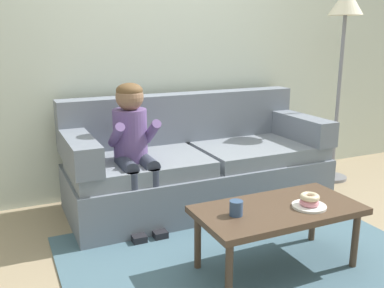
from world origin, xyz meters
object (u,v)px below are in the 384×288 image
Objects in this scene: toy_controller at (306,224)px; mug at (236,208)px; person_child at (133,141)px; donut at (309,202)px; couch at (197,165)px; floor_lamp at (345,24)px; coffee_table at (278,214)px.

mug is at bearing -125.35° from toy_controller.
person_child is 1.36m from donut.
toy_controller is (0.55, -0.82, -0.31)m from couch.
mug is at bearing -73.05° from person_child.
floor_lamp is (0.99, 0.81, 1.52)m from toy_controller.
person_child is at bearing 120.95° from coffee_table.
mug is 0.05× the size of floor_lamp.
donut is at bearing -99.61° from toy_controller.
floor_lamp is (1.38, 1.29, 1.10)m from donut.
mug is (-0.30, 0.00, 0.09)m from coffee_table.
coffee_table is 0.93× the size of person_child.
coffee_table is at bearing -142.17° from floor_lamp.
floor_lamp reaches higher than person_child.
coffee_table is at bearing 154.92° from donut.
floor_lamp is at bearing 33.00° from mug.
mug is 1.05m from toy_controller.
donut reaches higher than toy_controller.
couch is 18.55× the size of donut.
floor_lamp is at bearing -0.40° from couch.
mug is at bearing -104.71° from couch.
person_child reaches higher than coffee_table.
person_child is 0.59× the size of floor_lamp.
couch is 2.02× the size of person_child.
coffee_table is 0.20m from donut.
coffee_table is 0.55× the size of floor_lamp.
mug is (-0.32, -1.21, 0.12)m from couch.
couch is at bearing 96.62° from donut.
mug is 0.40× the size of toy_controller.
couch is 1.26m from mug.
floor_lamp reaches higher than mug.
couch reaches higher than mug.
person_child is at bearing -174.83° from floor_lamp.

